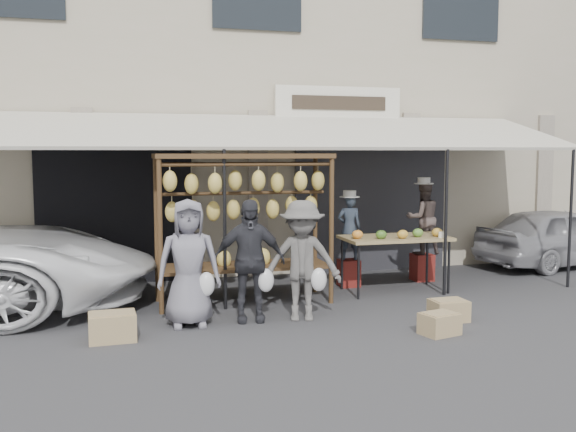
{
  "coord_description": "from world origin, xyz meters",
  "views": [
    {
      "loc": [
        -2.49,
        -7.84,
        2.26
      ],
      "look_at": [
        0.0,
        1.4,
        1.3
      ],
      "focal_mm": 40.0,
      "sensor_mm": 36.0,
      "label": 1
    }
  ],
  "objects_px": {
    "crate_far": "(112,327)",
    "sedan": "(559,236)",
    "vendor_right": "(423,218)",
    "customer_right": "(302,261)",
    "produce_table": "(396,239)",
    "customer_mid": "(249,260)",
    "vendor_left": "(349,227)",
    "crate_near_a": "(440,324)",
    "customer_left": "(189,263)",
    "crate_near_b": "(449,310)",
    "banana_rack": "(244,199)"
  },
  "relations": [
    {
      "from": "vendor_right",
      "to": "sedan",
      "type": "relative_size",
      "value": 0.36
    },
    {
      "from": "vendor_left",
      "to": "crate_far",
      "type": "bearing_deg",
      "value": 41.03
    },
    {
      "from": "vendor_left",
      "to": "crate_near_b",
      "type": "bearing_deg",
      "value": 113.08
    },
    {
      "from": "produce_table",
      "to": "crate_near_a",
      "type": "xyz_separation_m",
      "value": [
        -0.49,
        -2.39,
        -0.73
      ]
    },
    {
      "from": "produce_table",
      "to": "crate_near_a",
      "type": "bearing_deg",
      "value": -101.67
    },
    {
      "from": "produce_table",
      "to": "sedan",
      "type": "distance_m",
      "value": 4.32
    },
    {
      "from": "vendor_left",
      "to": "produce_table",
      "type": "bearing_deg",
      "value": 144.92
    },
    {
      "from": "crate_near_b",
      "to": "crate_far",
      "type": "relative_size",
      "value": 0.86
    },
    {
      "from": "produce_table",
      "to": "vendor_left",
      "type": "xyz_separation_m",
      "value": [
        -0.57,
        0.6,
        0.13
      ]
    },
    {
      "from": "banana_rack",
      "to": "produce_table",
      "type": "relative_size",
      "value": 1.53
    },
    {
      "from": "vendor_right",
      "to": "crate_near_a",
      "type": "height_order",
      "value": "vendor_right"
    },
    {
      "from": "customer_right",
      "to": "sedan",
      "type": "height_order",
      "value": "customer_right"
    },
    {
      "from": "vendor_right",
      "to": "customer_mid",
      "type": "height_order",
      "value": "vendor_right"
    },
    {
      "from": "customer_left",
      "to": "crate_near_b",
      "type": "xyz_separation_m",
      "value": [
        3.39,
        -0.66,
        -0.69
      ]
    },
    {
      "from": "banana_rack",
      "to": "crate_near_a",
      "type": "height_order",
      "value": "banana_rack"
    },
    {
      "from": "crate_near_b",
      "to": "crate_far",
      "type": "xyz_separation_m",
      "value": [
        -4.35,
        0.25,
        0.02
      ]
    },
    {
      "from": "vendor_left",
      "to": "customer_right",
      "type": "relative_size",
      "value": 0.67
    },
    {
      "from": "vendor_left",
      "to": "crate_near_b",
      "type": "relative_size",
      "value": 2.32
    },
    {
      "from": "produce_table",
      "to": "sedan",
      "type": "bearing_deg",
      "value": 17.83
    },
    {
      "from": "banana_rack",
      "to": "customer_mid",
      "type": "height_order",
      "value": "banana_rack"
    },
    {
      "from": "vendor_left",
      "to": "crate_near_b",
      "type": "xyz_separation_m",
      "value": [
        0.51,
        -2.45,
        -0.86
      ]
    },
    {
      "from": "customer_right",
      "to": "sedan",
      "type": "relative_size",
      "value": 0.46
    },
    {
      "from": "customer_left",
      "to": "crate_near_a",
      "type": "distance_m",
      "value": 3.27
    },
    {
      "from": "crate_near_a",
      "to": "banana_rack",
      "type": "bearing_deg",
      "value": 131.44
    },
    {
      "from": "vendor_right",
      "to": "crate_far",
      "type": "distance_m",
      "value": 5.83
    },
    {
      "from": "crate_near_a",
      "to": "customer_mid",
      "type": "bearing_deg",
      "value": 149.72
    },
    {
      "from": "crate_near_a",
      "to": "crate_far",
      "type": "xyz_separation_m",
      "value": [
        -3.92,
        0.8,
        0.03
      ]
    },
    {
      "from": "vendor_left",
      "to": "crate_near_b",
      "type": "height_order",
      "value": "vendor_left"
    },
    {
      "from": "banana_rack",
      "to": "crate_near_b",
      "type": "xyz_separation_m",
      "value": [
        2.44,
        -1.73,
        -1.42
      ]
    },
    {
      "from": "vendor_right",
      "to": "produce_table",
      "type": "bearing_deg",
      "value": 43.1
    },
    {
      "from": "customer_left",
      "to": "customer_right",
      "type": "distance_m",
      "value": 1.5
    },
    {
      "from": "customer_mid",
      "to": "vendor_right",
      "type": "bearing_deg",
      "value": 34.26
    },
    {
      "from": "customer_mid",
      "to": "customer_right",
      "type": "bearing_deg",
      "value": -5.63
    },
    {
      "from": "customer_left",
      "to": "produce_table",
      "type": "bearing_deg",
      "value": 21.13
    },
    {
      "from": "crate_near_a",
      "to": "sedan",
      "type": "bearing_deg",
      "value": 38.94
    },
    {
      "from": "vendor_left",
      "to": "vendor_right",
      "type": "xyz_separation_m",
      "value": [
        1.42,
        0.13,
        0.11
      ]
    },
    {
      "from": "crate_near_b",
      "to": "banana_rack",
      "type": "bearing_deg",
      "value": 144.72
    },
    {
      "from": "customer_mid",
      "to": "crate_far",
      "type": "xyz_separation_m",
      "value": [
        -1.77,
        -0.45,
        -0.65
      ]
    },
    {
      "from": "customer_left",
      "to": "crate_far",
      "type": "relative_size",
      "value": 3.02
    },
    {
      "from": "vendor_right",
      "to": "banana_rack",
      "type": "bearing_deg",
      "value": 16.53
    },
    {
      "from": "crate_far",
      "to": "sedan",
      "type": "relative_size",
      "value": 0.16
    },
    {
      "from": "produce_table",
      "to": "crate_near_a",
      "type": "height_order",
      "value": "produce_table"
    },
    {
      "from": "vendor_right",
      "to": "crate_near_a",
      "type": "relative_size",
      "value": 2.85
    },
    {
      "from": "customer_mid",
      "to": "crate_near_b",
      "type": "relative_size",
      "value": 3.48
    },
    {
      "from": "crate_near_b",
      "to": "crate_far",
      "type": "distance_m",
      "value": 4.36
    },
    {
      "from": "crate_near_a",
      "to": "vendor_right",
      "type": "bearing_deg",
      "value": 66.75
    },
    {
      "from": "vendor_left",
      "to": "customer_mid",
      "type": "height_order",
      "value": "customer_mid"
    },
    {
      "from": "crate_near_b",
      "to": "sedan",
      "type": "bearing_deg",
      "value": 37.22
    },
    {
      "from": "banana_rack",
      "to": "sedan",
      "type": "xyz_separation_m",
      "value": [
        6.61,
        1.43,
        -0.97
      ]
    },
    {
      "from": "crate_near_a",
      "to": "vendor_left",
      "type": "bearing_deg",
      "value": 91.51
    }
  ]
}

